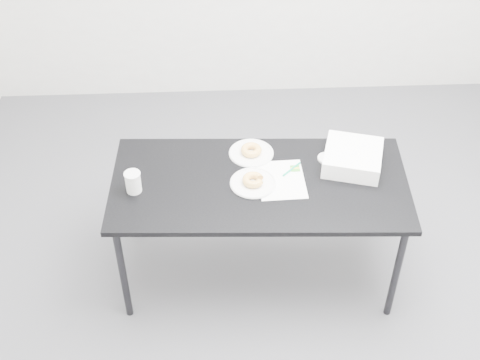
{
  "coord_description": "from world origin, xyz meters",
  "views": [
    {
      "loc": [
        -0.26,
        -2.61,
        3.15
      ],
      "look_at": [
        -0.13,
        0.02,
        0.78
      ],
      "focal_mm": 50.0,
      "sensor_mm": 36.0,
      "label": 1
    }
  ],
  "objects_px": {
    "plate_far": "(251,153)",
    "donut_near": "(253,180)",
    "table": "(259,190)",
    "plate_near": "(253,183)",
    "scorecard": "(281,180)",
    "coffee_cup": "(133,182)",
    "donut_far": "(251,150)",
    "pen": "(292,169)",
    "bakery_box": "(353,158)"
  },
  "relations": [
    {
      "from": "pen",
      "to": "donut_near",
      "type": "bearing_deg",
      "value": 159.96
    },
    {
      "from": "scorecard",
      "to": "table",
      "type": "bearing_deg",
      "value": -176.62
    },
    {
      "from": "plate_near",
      "to": "bakery_box",
      "type": "xyz_separation_m",
      "value": [
        0.56,
        0.13,
        0.04
      ]
    },
    {
      "from": "plate_far",
      "to": "table",
      "type": "bearing_deg",
      "value": -82.67
    },
    {
      "from": "table",
      "to": "plate_far",
      "type": "xyz_separation_m",
      "value": [
        -0.03,
        0.24,
        0.06
      ]
    },
    {
      "from": "plate_far",
      "to": "donut_far",
      "type": "xyz_separation_m",
      "value": [
        0.0,
        0.0,
        0.02
      ]
    },
    {
      "from": "table",
      "to": "donut_near",
      "type": "height_order",
      "value": "donut_near"
    },
    {
      "from": "donut_near",
      "to": "bakery_box",
      "type": "xyz_separation_m",
      "value": [
        0.56,
        0.13,
        0.02
      ]
    },
    {
      "from": "table",
      "to": "bakery_box",
      "type": "distance_m",
      "value": 0.54
    },
    {
      "from": "scorecard",
      "to": "pen",
      "type": "xyz_separation_m",
      "value": [
        0.06,
        0.08,
        0.01
      ]
    },
    {
      "from": "scorecard",
      "to": "coffee_cup",
      "type": "height_order",
      "value": "coffee_cup"
    },
    {
      "from": "donut_near",
      "to": "coffee_cup",
      "type": "bearing_deg",
      "value": -177.89
    },
    {
      "from": "scorecard",
      "to": "bakery_box",
      "type": "bearing_deg",
      "value": 12.91
    },
    {
      "from": "table",
      "to": "plate_far",
      "type": "relative_size",
      "value": 6.49
    },
    {
      "from": "scorecard",
      "to": "plate_near",
      "type": "height_order",
      "value": "plate_near"
    },
    {
      "from": "table",
      "to": "plate_near",
      "type": "height_order",
      "value": "plate_near"
    },
    {
      "from": "plate_near",
      "to": "donut_near",
      "type": "xyz_separation_m",
      "value": [
        0.0,
        0.0,
        0.02
      ]
    },
    {
      "from": "pen",
      "to": "plate_near",
      "type": "bearing_deg",
      "value": 159.96
    },
    {
      "from": "plate_near",
      "to": "donut_far",
      "type": "bearing_deg",
      "value": 88.89
    },
    {
      "from": "plate_far",
      "to": "bakery_box",
      "type": "relative_size",
      "value": 0.82
    },
    {
      "from": "plate_far",
      "to": "coffee_cup",
      "type": "bearing_deg",
      "value": -156.47
    },
    {
      "from": "scorecard",
      "to": "plate_far",
      "type": "height_order",
      "value": "plate_far"
    },
    {
      "from": "plate_far",
      "to": "scorecard",
      "type": "bearing_deg",
      "value": -56.9
    },
    {
      "from": "donut_near",
      "to": "donut_far",
      "type": "height_order",
      "value": "donut_near"
    },
    {
      "from": "donut_near",
      "to": "plate_far",
      "type": "relative_size",
      "value": 0.46
    },
    {
      "from": "plate_near",
      "to": "plate_far",
      "type": "relative_size",
      "value": 0.99
    },
    {
      "from": "donut_near",
      "to": "coffee_cup",
      "type": "xyz_separation_m",
      "value": [
        -0.63,
        -0.02,
        0.03
      ]
    },
    {
      "from": "plate_far",
      "to": "bakery_box",
      "type": "distance_m",
      "value": 0.57
    },
    {
      "from": "table",
      "to": "pen",
      "type": "xyz_separation_m",
      "value": [
        0.18,
        0.09,
        0.06
      ]
    },
    {
      "from": "bakery_box",
      "to": "table",
      "type": "bearing_deg",
      "value": -151.56
    },
    {
      "from": "donut_near",
      "to": "donut_far",
      "type": "xyz_separation_m",
      "value": [
        0.0,
        0.25,
        -0.0
      ]
    },
    {
      "from": "bakery_box",
      "to": "plate_near",
      "type": "bearing_deg",
      "value": -151.06
    },
    {
      "from": "scorecard",
      "to": "donut_far",
      "type": "bearing_deg",
      "value": 121.01
    },
    {
      "from": "donut_near",
      "to": "donut_far",
      "type": "relative_size",
      "value": 0.99
    },
    {
      "from": "pen",
      "to": "donut_far",
      "type": "distance_m",
      "value": 0.26
    },
    {
      "from": "donut_far",
      "to": "plate_near",
      "type": "bearing_deg",
      "value": -91.11
    },
    {
      "from": "plate_near",
      "to": "pen",
      "type": "bearing_deg",
      "value": 25.05
    },
    {
      "from": "pen",
      "to": "plate_far",
      "type": "xyz_separation_m",
      "value": [
        -0.21,
        0.15,
        -0.0
      ]
    },
    {
      "from": "plate_far",
      "to": "donut_far",
      "type": "height_order",
      "value": "donut_far"
    },
    {
      "from": "coffee_cup",
      "to": "bakery_box",
      "type": "distance_m",
      "value": 1.2
    },
    {
      "from": "plate_near",
      "to": "donut_near",
      "type": "bearing_deg",
      "value": 90.0
    },
    {
      "from": "pen",
      "to": "table",
      "type": "bearing_deg",
      "value": 160.84
    },
    {
      "from": "donut_near",
      "to": "coffee_cup",
      "type": "height_order",
      "value": "coffee_cup"
    },
    {
      "from": "coffee_cup",
      "to": "plate_far",
      "type": "bearing_deg",
      "value": 23.53
    },
    {
      "from": "pen",
      "to": "plate_near",
      "type": "relative_size",
      "value": 0.59
    },
    {
      "from": "plate_near",
      "to": "scorecard",
      "type": "bearing_deg",
      "value": 9.08
    },
    {
      "from": "plate_near",
      "to": "bakery_box",
      "type": "height_order",
      "value": "bakery_box"
    },
    {
      "from": "plate_far",
      "to": "coffee_cup",
      "type": "height_order",
      "value": "coffee_cup"
    },
    {
      "from": "plate_far",
      "to": "donut_near",
      "type": "bearing_deg",
      "value": -91.11
    },
    {
      "from": "scorecard",
      "to": "donut_near",
      "type": "bearing_deg",
      "value": -173.01
    }
  ]
}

